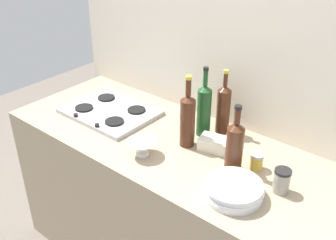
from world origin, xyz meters
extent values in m
cube|color=tan|center=(0.00, 0.00, 0.45)|extent=(1.80, 0.70, 0.90)
cube|color=beige|center=(0.00, 0.38, 1.07)|extent=(1.90, 0.06, 2.14)
cube|color=#B2B2B7|center=(-0.44, 0.02, 0.91)|extent=(0.50, 0.38, 0.02)
cylinder|color=black|center=(-0.56, -0.07, 0.93)|extent=(0.10, 0.10, 0.01)
cylinder|color=black|center=(-0.32, -0.07, 0.93)|extent=(0.10, 0.10, 0.01)
cylinder|color=black|center=(-0.56, 0.10, 0.93)|extent=(0.10, 0.10, 0.01)
cylinder|color=black|center=(-0.32, 0.10, 0.93)|extent=(0.10, 0.10, 0.01)
cylinder|color=black|center=(-0.53, -0.16, 0.93)|extent=(0.02, 0.02, 0.02)
cylinder|color=black|center=(-0.35, -0.16, 0.93)|extent=(0.02, 0.02, 0.02)
cylinder|color=white|center=(0.48, -0.16, 0.91)|extent=(0.24, 0.24, 0.01)
cylinder|color=white|center=(0.48, -0.16, 0.92)|extent=(0.24, 0.24, 0.01)
cylinder|color=white|center=(0.48, -0.16, 0.93)|extent=(0.24, 0.24, 0.01)
cylinder|color=white|center=(0.48, -0.16, 0.94)|extent=(0.24, 0.24, 0.01)
cylinder|color=white|center=(0.48, -0.16, 0.96)|extent=(0.24, 0.24, 0.01)
cylinder|color=#19471E|center=(0.10, 0.17, 1.03)|extent=(0.07, 0.07, 0.25)
cone|color=#19471E|center=(0.10, 0.17, 1.16)|extent=(0.07, 0.07, 0.03)
cylinder|color=#19471E|center=(0.10, 0.17, 1.22)|extent=(0.02, 0.02, 0.08)
cylinder|color=black|center=(0.10, 0.17, 1.26)|extent=(0.03, 0.03, 0.02)
cylinder|color=#472314|center=(0.16, 0.25, 1.02)|extent=(0.07, 0.07, 0.24)
cone|color=#472314|center=(0.16, 0.25, 1.15)|extent=(0.07, 0.07, 0.02)
cylinder|color=#472314|center=(0.16, 0.25, 1.20)|extent=(0.02, 0.02, 0.07)
cylinder|color=gold|center=(0.16, 0.25, 1.24)|extent=(0.03, 0.03, 0.02)
cylinder|color=#472314|center=(0.38, 0.00, 1.01)|extent=(0.08, 0.08, 0.21)
cone|color=#472314|center=(0.38, 0.00, 1.13)|extent=(0.08, 0.08, 0.03)
cylinder|color=#472314|center=(0.38, 0.00, 1.17)|extent=(0.03, 0.03, 0.07)
cylinder|color=black|center=(0.38, 0.00, 1.21)|extent=(0.03, 0.03, 0.02)
cylinder|color=#472314|center=(0.10, 0.03, 1.02)|extent=(0.07, 0.07, 0.25)
cone|color=#472314|center=(0.10, 0.03, 1.16)|extent=(0.07, 0.07, 0.03)
cylinder|color=#472314|center=(0.10, 0.03, 1.21)|extent=(0.03, 0.03, 0.08)
cylinder|color=gold|center=(0.10, 0.03, 1.26)|extent=(0.03, 0.03, 0.02)
cylinder|color=white|center=(-0.01, -0.18, 0.91)|extent=(0.07, 0.07, 0.01)
cone|color=white|center=(-0.01, -0.18, 0.94)|extent=(0.14, 0.14, 0.07)
cube|color=silver|center=(0.23, 0.09, 0.93)|extent=(0.18, 0.13, 0.06)
cylinder|color=#9E998C|center=(0.62, -0.01, 0.95)|extent=(0.07, 0.07, 0.10)
cylinder|color=black|center=(0.62, -0.01, 1.00)|extent=(0.07, 0.07, 0.01)
cylinder|color=gold|center=(0.46, 0.07, 0.93)|extent=(0.06, 0.06, 0.07)
cylinder|color=beige|center=(0.46, 0.07, 0.97)|extent=(0.06, 0.06, 0.01)
camera|label=1|loc=(1.09, -1.32, 1.97)|focal=42.47mm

